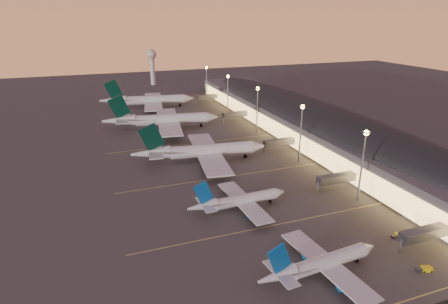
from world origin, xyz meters
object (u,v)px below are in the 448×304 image
(baggage_tug_a, at_px, (424,269))
(baggage_tug_b, at_px, (397,235))
(airliner_narrow_south, at_px, (320,264))
(airliner_wide_far, at_px, (148,100))
(airliner_narrow_north, at_px, (238,201))
(airliner_wide_near, at_px, (200,151))
(airliner_wide_mid, at_px, (162,120))
(radar_tower, at_px, (152,61))

(baggage_tug_a, distance_m, baggage_tug_b, 15.81)
(airliner_narrow_south, height_order, baggage_tug_b, airliner_narrow_south)
(airliner_wide_far, bearing_deg, airliner_narrow_north, -79.37)
(airliner_narrow_north, bearing_deg, airliner_wide_far, 89.09)
(airliner_wide_near, bearing_deg, baggage_tug_b, -57.38)
(airliner_wide_near, relative_size, baggage_tug_b, 17.73)
(airliner_narrow_south, relative_size, baggage_tug_b, 10.51)
(airliner_wide_near, height_order, airliner_wide_far, airliner_wide_far)
(airliner_wide_mid, distance_m, baggage_tug_b, 141.66)
(airliner_narrow_south, distance_m, baggage_tug_b, 32.40)
(airliner_wide_near, relative_size, baggage_tug_a, 14.11)
(airliner_narrow_north, relative_size, airliner_wide_mid, 0.54)
(airliner_narrow_north, xyz_separation_m, airliner_wide_mid, (-5.14, 103.31, 2.12))
(airliner_wide_near, bearing_deg, airliner_narrow_south, -79.02)
(airliner_narrow_north, relative_size, radar_tower, 1.09)
(airliner_wide_far, bearing_deg, baggage_tug_a, -70.69)
(airliner_narrow_south, distance_m, airliner_narrow_north, 38.95)
(airliner_wide_far, height_order, radar_tower, radar_tower)
(airliner_wide_mid, relative_size, radar_tower, 2.02)
(airliner_wide_mid, bearing_deg, airliner_wide_far, 97.45)
(airliner_narrow_south, bearing_deg, baggage_tug_b, 7.47)
(airliner_narrow_north, height_order, radar_tower, radar_tower)
(airliner_narrow_south, relative_size, airliner_wide_mid, 0.54)
(radar_tower, bearing_deg, airliner_wide_mid, -98.26)
(radar_tower, bearing_deg, airliner_narrow_south, -91.98)
(airliner_wide_mid, bearing_deg, airliner_wide_near, -75.25)
(baggage_tug_b, bearing_deg, airliner_narrow_south, -174.77)
(airliner_narrow_north, bearing_deg, baggage_tug_b, -42.09)
(radar_tower, height_order, baggage_tug_b, radar_tower)
(airliner_narrow_south, distance_m, baggage_tug_a, 27.64)
(airliner_wide_mid, relative_size, baggage_tug_a, 15.38)
(airliner_wide_mid, xyz_separation_m, baggage_tug_a, (37.82, -149.78, -4.86))
(airliner_narrow_south, relative_size, airliner_wide_near, 0.59)
(baggage_tug_b, bearing_deg, airliner_narrow_north, 133.17)
(airliner_narrow_south, xyz_separation_m, baggage_tug_a, (26.30, -8.05, -2.75))
(baggage_tug_b, bearing_deg, airliner_wide_far, 95.31)
(baggage_tug_a, bearing_deg, airliner_wide_far, 117.07)
(airliner_narrow_north, bearing_deg, airliner_wide_near, 86.63)
(airliner_wide_near, xyz_separation_m, airliner_wide_mid, (-6.00, 56.68, 0.45))
(airliner_narrow_north, height_order, baggage_tug_b, airliner_narrow_north)
(airliner_wide_mid, distance_m, radar_tower, 150.87)
(airliner_narrow_south, bearing_deg, baggage_tug_a, -21.83)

